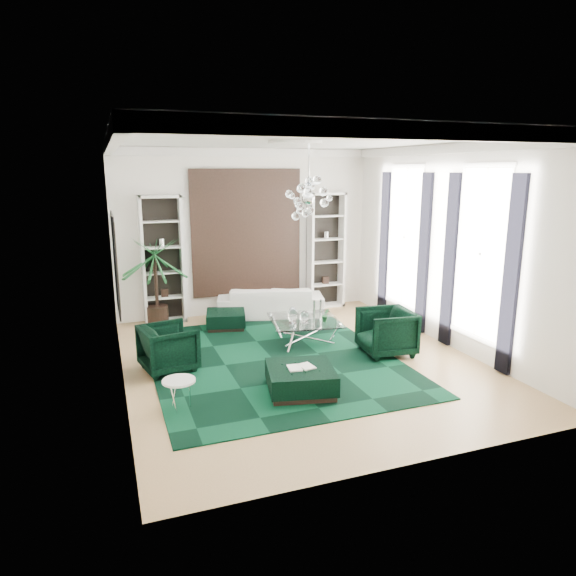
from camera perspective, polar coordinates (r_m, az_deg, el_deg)
name	(u,v)px	position (r m, az deg, el deg)	size (l,w,h in m)	color
floor	(301,362)	(9.22, 1.41, -8.17)	(6.00, 7.00, 0.02)	tan
ceiling	(302,139)	(8.62, 1.56, 16.25)	(6.00, 7.00, 0.02)	white
wall_back	(246,232)	(12.02, -4.68, 6.17)	(6.00, 0.02, 3.80)	white
wall_front	(421,306)	(5.67, 14.56, -1.93)	(6.00, 0.02, 3.80)	white
wall_left	(115,267)	(8.13, -18.69, 2.25)	(0.02, 7.00, 3.80)	white
wall_right	(449,247)	(10.20, 17.47, 4.40)	(0.02, 7.00, 3.80)	white
crown_molding	(302,146)	(8.61, 1.55, 15.52)	(6.00, 7.00, 0.18)	white
ceiling_medallion	(295,142)	(8.89, 0.82, 15.90)	(0.90, 0.90, 0.05)	white
tapestry	(247,233)	(11.97, -4.61, 6.14)	(2.50, 0.06, 2.80)	black
shelving_left	(163,260)	(11.54, -13.75, 3.04)	(0.90, 0.38, 2.80)	white
shelving_right	(326,251)	(12.56, 4.24, 4.16)	(0.90, 0.38, 2.80)	white
painting	(116,263)	(8.73, -18.53, 2.63)	(0.04, 1.30, 1.60)	black
window_near	(481,254)	(9.50, 20.65, 3.56)	(0.03, 1.10, 2.90)	white
curtain_near_a	(511,277)	(8.95, 23.56, 1.15)	(0.07, 0.30, 3.25)	black
curtain_near_b	(450,261)	(10.11, 17.54, 2.88)	(0.07, 0.30, 3.25)	black
window_far	(405,237)	(11.40, 12.84, 5.52)	(0.03, 1.10, 2.90)	white
curtain_far_a	(424,254)	(10.78, 14.84, 3.65)	(0.07, 0.30, 3.25)	black
curtain_far_b	(384,244)	(12.08, 10.64, 4.82)	(0.07, 0.30, 3.25)	black
rug	(273,359)	(9.27, -1.69, -7.93)	(4.20, 5.00, 0.02)	black
sofa	(270,301)	(11.87, -1.97, -1.49)	(2.40, 0.94, 0.70)	silver
armchair_left	(169,348)	(8.92, -13.14, -6.50)	(0.84, 0.87, 0.79)	black
armchair_right	(386,332)	(9.61, 10.84, -4.80)	(0.90, 0.92, 0.84)	black
coffee_table	(304,330)	(10.17, 1.83, -4.73)	(1.31, 1.31, 0.45)	white
ottoman_side	(226,320)	(11.11, -6.92, -3.51)	(0.81, 0.81, 0.36)	black
ottoman_front	(301,380)	(7.93, 1.41, -10.17)	(0.99, 0.99, 0.40)	black
book	(301,367)	(7.85, 1.42, -8.74)	(0.41, 0.27, 0.03)	white
side_table	(180,396)	(7.52, -11.96, -11.61)	(0.47, 0.47, 0.45)	white
palm	(155,268)	(11.39, -14.55, 2.14)	(1.57, 1.57, 2.51)	#216733
chandelier	(308,199)	(8.70, 2.29, 9.89)	(0.85, 0.85, 0.77)	white
table_plant	(325,315)	(9.95, 4.18, -3.02)	(0.15, 0.12, 0.26)	#216733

